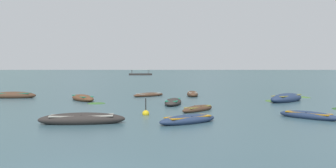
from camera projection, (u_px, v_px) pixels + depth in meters
name	position (u px, v px, depth m)	size (l,w,h in m)	color
ground_plane	(173.00, 70.00, 1505.87)	(6000.00, 6000.00, 0.00)	#385660
mountain_2	(146.00, 37.00, 1898.93)	(1430.40, 1430.40, 359.15)	#4C5B56
mountain_3	(269.00, 36.00, 1890.19)	(1502.15, 1502.15, 362.04)	#4C5B56
rowboat_0	(286.00, 98.00, 27.31)	(4.05, 4.15, 0.81)	navy
rowboat_1	(173.00, 102.00, 25.12)	(1.55, 3.76, 0.54)	#2D2826
rowboat_2	(82.00, 119.00, 16.29)	(4.12, 1.59, 0.64)	#2D2826
rowboat_3	(308.00, 116.00, 17.98)	(2.75, 2.84, 0.47)	navy
rowboat_4	(188.00, 120.00, 16.43)	(3.16, 2.66, 0.50)	navy
rowboat_5	(13.00, 96.00, 30.61)	(3.97, 1.50, 0.71)	#4C3323
rowboat_6	(198.00, 109.00, 21.12)	(2.44, 2.86, 0.44)	#4C3323
rowboat_7	(149.00, 95.00, 32.56)	(3.17, 3.09, 0.43)	#4C3323
rowboat_8	(83.00, 98.00, 28.22)	(3.16, 3.87, 0.61)	brown
rowboat_9	(192.00, 94.00, 32.78)	(1.04, 3.10, 0.61)	#4C3323
ferry_1	(140.00, 74.00, 144.19)	(9.74, 5.51, 2.54)	#2D2826
mooring_buoy	(146.00, 113.00, 19.33)	(0.38, 0.38, 1.04)	yellow
weed_patch_2	(97.00, 103.00, 25.76)	(1.30, 1.36, 0.14)	#38662D
weed_patch_4	(277.00, 101.00, 27.72)	(2.49, 1.85, 0.14)	#477033
weed_patch_5	(299.00, 97.00, 31.93)	(3.02, 1.16, 0.14)	#477033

